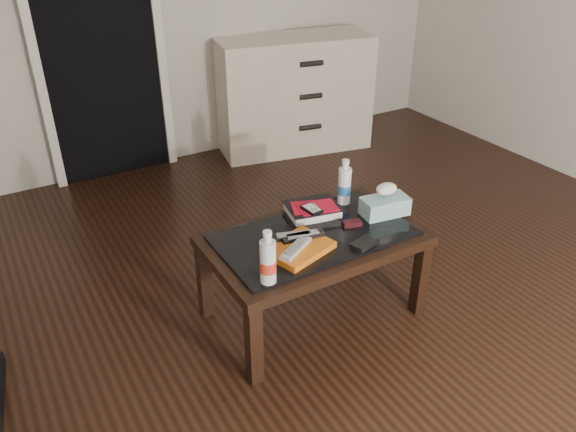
# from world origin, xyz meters

# --- Properties ---
(ground) EXTENTS (5.00, 5.00, 0.00)m
(ground) POSITION_xyz_m (0.00, 0.00, 0.00)
(ground) COLOR black
(ground) RESTS_ON ground
(doorway) EXTENTS (0.90, 0.08, 2.07)m
(doorway) POSITION_xyz_m (-0.40, 2.47, 1.02)
(doorway) COLOR black
(doorway) RESTS_ON ground
(coffee_table) EXTENTS (1.00, 0.60, 0.46)m
(coffee_table) POSITION_xyz_m (-0.03, 0.32, 0.40)
(coffee_table) COLOR black
(coffee_table) RESTS_ON ground
(dresser) EXTENTS (1.27, 0.72, 0.90)m
(dresser) POSITION_xyz_m (1.01, 2.23, 0.45)
(dresser) COLOR beige
(dresser) RESTS_ON ground
(magazines) EXTENTS (0.33, 0.28, 0.03)m
(magazines) POSITION_xyz_m (-0.17, 0.23, 0.48)
(magazines) COLOR #CB6113
(magazines) RESTS_ON coffee_table
(remote_silver) EXTENTS (0.20, 0.14, 0.02)m
(remote_silver) POSITION_xyz_m (-0.20, 0.21, 0.50)
(remote_silver) COLOR #A4A3A8
(remote_silver) RESTS_ON magazines
(remote_black_front) EXTENTS (0.21, 0.08, 0.02)m
(remote_black_front) POSITION_xyz_m (-0.12, 0.28, 0.50)
(remote_black_front) COLOR black
(remote_black_front) RESTS_ON magazines
(remote_black_back) EXTENTS (0.21, 0.11, 0.02)m
(remote_black_back) POSITION_xyz_m (-0.15, 0.30, 0.50)
(remote_black_back) COLOR black
(remote_black_back) RESTS_ON magazines
(textbook) EXTENTS (0.28, 0.24, 0.05)m
(textbook) POSITION_xyz_m (0.07, 0.49, 0.48)
(textbook) COLOR black
(textbook) RESTS_ON coffee_table
(dvd_mailers) EXTENTS (0.23, 0.19, 0.01)m
(dvd_mailers) POSITION_xyz_m (0.05, 0.47, 0.51)
(dvd_mailers) COLOR #B60C23
(dvd_mailers) RESTS_ON textbook
(ipod) EXTENTS (0.07, 0.11, 0.02)m
(ipod) POSITION_xyz_m (0.03, 0.44, 0.52)
(ipod) COLOR black
(ipod) RESTS_ON dvd_mailers
(flip_phone) EXTENTS (0.10, 0.07, 0.02)m
(flip_phone) POSITION_xyz_m (0.17, 0.29, 0.47)
(flip_phone) COLOR black
(flip_phone) RESTS_ON coffee_table
(wallet) EXTENTS (0.13, 0.10, 0.02)m
(wallet) POSITION_xyz_m (0.11, 0.12, 0.47)
(wallet) COLOR black
(wallet) RESTS_ON coffee_table
(water_bottle_left) EXTENTS (0.08, 0.08, 0.24)m
(water_bottle_left) POSITION_xyz_m (-0.39, 0.10, 0.58)
(water_bottle_left) COLOR silver
(water_bottle_left) RESTS_ON coffee_table
(water_bottle_right) EXTENTS (0.08, 0.08, 0.24)m
(water_bottle_right) POSITION_xyz_m (0.27, 0.50, 0.58)
(water_bottle_right) COLOR white
(water_bottle_right) RESTS_ON coffee_table
(tissue_box) EXTENTS (0.25, 0.15, 0.09)m
(tissue_box) POSITION_xyz_m (0.37, 0.30, 0.51)
(tissue_box) COLOR teal
(tissue_box) RESTS_ON coffee_table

